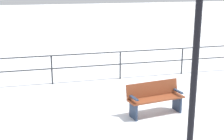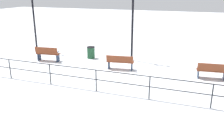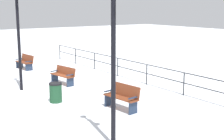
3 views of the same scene
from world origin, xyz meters
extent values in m
plane|color=white|center=(0.00, 0.00, 0.00)|extent=(80.00, 80.00, 0.00)
cube|color=brown|center=(-0.06, 0.00, 0.45)|extent=(0.65, 1.57, 0.04)
cube|color=brown|center=(-0.28, -0.03, 0.66)|extent=(0.33, 1.52, 0.38)
cube|color=#23334C|center=(0.03, -0.65, 0.22)|extent=(0.39, 0.11, 0.45)
cube|color=#23334C|center=(-0.16, 0.65, 0.22)|extent=(0.39, 0.11, 0.45)
cube|color=#23334C|center=(0.05, -0.65, 0.57)|extent=(0.39, 0.13, 0.04)
cube|color=#23334C|center=(-0.14, 0.66, 0.57)|extent=(0.39, 0.13, 0.04)
cylinder|color=black|center=(1.95, -0.08, 2.17)|extent=(0.13, 0.13, 4.35)
cylinder|color=#26282D|center=(-3.41, -2.39, 0.49)|extent=(0.05, 0.05, 0.99)
cylinder|color=#26282D|center=(-3.41, 0.00, 0.49)|extent=(0.05, 0.05, 0.99)
cylinder|color=#26282D|center=(-3.41, 2.39, 0.49)|extent=(0.05, 0.05, 0.99)
cylinder|color=#26282D|center=(-3.41, 0.00, 0.99)|extent=(0.04, 14.37, 0.04)
cylinder|color=#26282D|center=(-3.41, 0.00, 0.54)|extent=(0.04, 14.37, 0.04)
camera|label=1|loc=(7.45, -3.18, 3.46)|focal=53.01mm
camera|label=2|loc=(-12.65, -4.22, 4.35)|focal=39.28mm
camera|label=3|loc=(6.67, 13.92, 3.72)|focal=51.51mm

